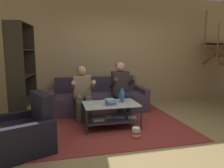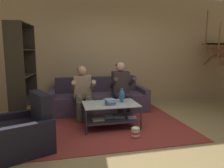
# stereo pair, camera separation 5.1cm
# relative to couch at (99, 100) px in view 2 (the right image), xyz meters

# --- Properties ---
(ground) EXTENTS (16.80, 16.80, 0.00)m
(ground) POSITION_rel_couch_xyz_m (0.32, -1.85, -0.27)
(ground) COLOR #9B8352
(back_partition) EXTENTS (8.40, 0.12, 2.90)m
(back_partition) POSITION_rel_couch_xyz_m (0.32, 0.61, 1.18)
(back_partition) COLOR tan
(back_partition) RESTS_ON ground
(couch) EXTENTS (2.33, 0.89, 0.80)m
(couch) POSITION_rel_couch_xyz_m (0.00, 0.00, 0.00)
(couch) COLOR #423447
(couch) RESTS_ON ground
(person_seated_left) EXTENTS (0.50, 0.58, 1.14)m
(person_seated_left) POSITION_rel_couch_xyz_m (-0.44, -0.53, 0.35)
(person_seated_left) COLOR #55553F
(person_seated_left) RESTS_ON ground
(person_seated_right) EXTENTS (0.50, 0.58, 1.21)m
(person_seated_right) POSITION_rel_couch_xyz_m (0.44, -0.52, 0.38)
(person_seated_right) COLOR #282534
(person_seated_right) RESTS_ON ground
(coffee_table) EXTENTS (1.04, 0.68, 0.47)m
(coffee_table) POSITION_rel_couch_xyz_m (0.02, -1.21, 0.03)
(coffee_table) COLOR #B7C2BC
(coffee_table) RESTS_ON ground
(area_rug) EXTENTS (3.00, 3.16, 0.01)m
(area_rug) POSITION_rel_couch_xyz_m (0.01, -0.73, -0.27)
(area_rug) COLOR maroon
(area_rug) RESTS_ON ground
(vase) EXTENTS (0.12, 0.12, 0.27)m
(vase) POSITION_rel_couch_xyz_m (0.27, -1.14, 0.32)
(vase) COLOR #2E5F88
(vase) RESTS_ON coffee_table
(book_stack) EXTENTS (0.22, 0.21, 0.11)m
(book_stack) POSITION_rel_couch_xyz_m (-0.01, -1.31, 0.25)
(book_stack) COLOR #A1734F
(book_stack) RESTS_ON coffee_table
(bookshelf) EXTENTS (0.42, 0.95, 1.99)m
(bookshelf) POSITION_rel_couch_xyz_m (-1.66, -0.71, 0.50)
(bookshelf) COLOR black
(bookshelf) RESTS_ON ground
(armchair) EXTENTS (1.13, 1.09, 0.85)m
(armchair) POSITION_rel_couch_xyz_m (-1.51, -1.90, -0.01)
(armchair) COLOR black
(armchair) RESTS_ON ground
(popcorn_tub) EXTENTS (0.15, 0.15, 0.20)m
(popcorn_tub) POSITION_rel_couch_xyz_m (0.31, -1.83, -0.18)
(popcorn_tub) COLOR red
(popcorn_tub) RESTS_ON ground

